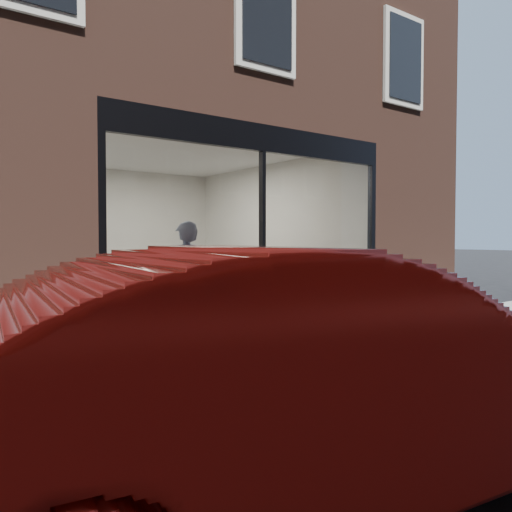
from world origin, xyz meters
TOP-DOWN VIEW (x-y plane):
  - ground at (0.00, 0.00)m, footprint 120.00×120.00m
  - sidewalk_near at (0.00, 1.00)m, footprint 40.00×2.00m
  - kerb_near at (0.00, -0.05)m, footprint 40.00×0.10m
  - host_building_pier_right at (3.75, 8.00)m, footprint 2.50×12.00m
  - host_building_backfill at (0.00, 11.00)m, footprint 5.00×6.00m
  - cafe_floor at (0.00, 5.00)m, footprint 6.00×6.00m
  - cafe_ceiling at (0.00, 5.00)m, footprint 6.00×6.00m
  - cafe_wall_back at (0.00, 7.99)m, footprint 5.00×0.00m
  - cafe_wall_left at (-2.49, 5.00)m, footprint 0.00×6.00m
  - cafe_wall_right at (2.49, 5.00)m, footprint 0.00×6.00m
  - storefront_kick at (0.00, 2.05)m, footprint 5.00×0.10m
  - storefront_header at (0.00, 2.05)m, footprint 5.00×0.10m
  - storefront_mullion at (0.00, 2.05)m, footprint 0.06×0.10m
  - storefront_glass at (0.00, 2.02)m, footprint 4.80×0.00m
  - banquette at (0.00, 2.45)m, footprint 4.00×0.55m
  - person at (-0.94, 2.72)m, footprint 0.73×0.57m
  - cafe_table_left at (-1.29, 3.59)m, footprint 0.70×0.70m
  - cafe_table_right at (1.83, 3.77)m, footprint 0.74×0.74m
  - cafe_chair_left at (-1.94, 3.84)m, footprint 0.52×0.52m
  - cafe_chair_right at (1.69, 3.91)m, footprint 0.49×0.49m
  - wall_poster at (-2.45, 5.10)m, footprint 0.02×0.54m
  - parked_car at (-2.65, -1.86)m, footprint 4.57×2.08m

SIDE VIEW (x-z plane):
  - ground at x=0.00m, z-range 0.00..0.00m
  - sidewalk_near at x=0.00m, z-range 0.00..0.01m
  - cafe_floor at x=0.00m, z-range 0.02..0.02m
  - kerb_near at x=0.00m, z-range 0.00..0.12m
  - storefront_kick at x=0.00m, z-range 0.00..0.30m
  - banquette at x=0.00m, z-range 0.00..0.45m
  - cafe_chair_left at x=-1.94m, z-range 0.22..0.26m
  - cafe_chair_right at x=1.69m, z-range 0.22..0.26m
  - parked_car at x=-2.65m, z-range 0.00..1.45m
  - cafe_table_left at x=-1.29m, z-range 0.72..0.76m
  - cafe_table_right at x=1.83m, z-range 0.72..0.76m
  - person at x=-0.94m, z-range 0.00..1.76m
  - storefront_mullion at x=0.00m, z-range 0.30..2.80m
  - storefront_glass at x=0.00m, z-range -0.85..3.95m
  - wall_poster at x=-2.45m, z-range 1.21..1.93m
  - cafe_wall_back at x=0.00m, z-range -0.90..4.10m
  - cafe_wall_left at x=-2.49m, z-range -1.40..4.60m
  - cafe_wall_right at x=2.49m, z-range -1.40..4.60m
  - host_building_pier_right at x=3.75m, z-range 0.00..3.20m
  - host_building_backfill at x=0.00m, z-range 0.00..3.20m
  - storefront_header at x=0.00m, z-range 2.80..3.20m
  - cafe_ceiling at x=0.00m, z-range 3.19..3.19m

